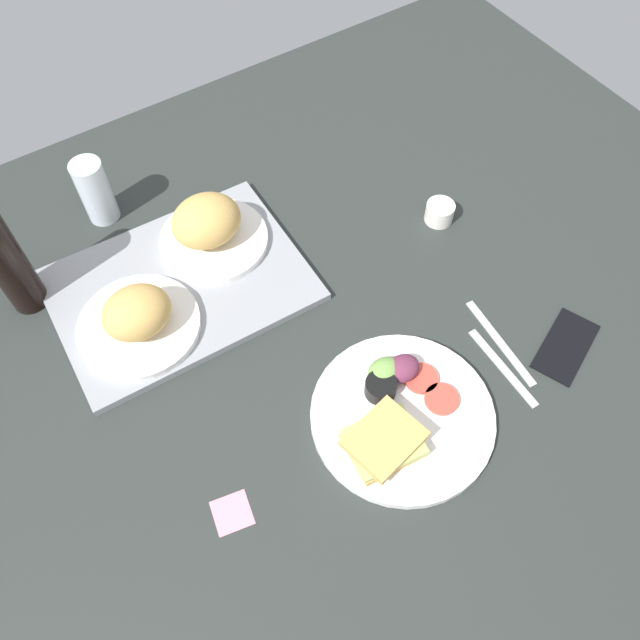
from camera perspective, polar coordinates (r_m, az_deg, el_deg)
ground_plane at (r=111.95cm, az=-0.02°, el=-3.07°), size 190.00×150.00×3.00cm
serving_tray at (r=119.93cm, az=-12.44°, el=3.02°), size 46.15×34.58×1.60cm
bread_plate_near at (r=112.33cm, az=-16.00°, el=0.18°), size 21.34×21.34×9.43cm
bread_plate_far at (r=121.04cm, az=-9.93°, el=8.21°), size 20.58×20.58×10.30cm
plate_with_salad at (r=104.08cm, az=7.00°, el=-8.33°), size 29.82×29.82×5.40cm
drinking_glass at (r=131.28cm, az=-19.46°, el=10.80°), size 6.04×6.04×13.58cm
soda_bottle at (r=119.44cm, az=-26.23°, el=4.65°), size 6.40×6.40×22.35cm
espresso_cup at (r=129.00cm, az=10.64°, el=9.44°), size 5.60×5.60×4.00cm
fork at (r=113.08cm, az=16.03°, el=-4.07°), size 2.10×17.04×0.50cm
knife at (r=115.54cm, az=15.82°, el=-1.89°), size 3.37×19.04×0.50cm
cell_phone at (r=118.59cm, az=21.14°, el=-2.14°), size 16.07×12.23×0.80cm
sticky_note at (r=100.40cm, az=-7.87°, el=-16.71°), size 6.61×6.61×0.12cm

